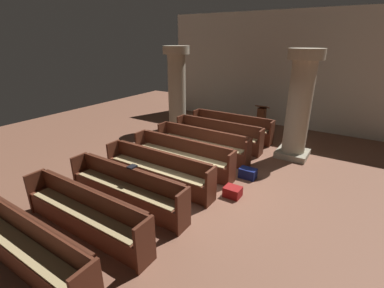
{
  "coord_description": "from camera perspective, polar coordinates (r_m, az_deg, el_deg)",
  "views": [
    {
      "loc": [
        3.13,
        -5.41,
        3.46
      ],
      "look_at": [
        -0.65,
        0.47,
        0.75
      ],
      "focal_mm": 25.48,
      "sensor_mm": 36.0,
      "label": 1
    }
  ],
  "objects": [
    {
      "name": "pew_row_3",
      "position": [
        7.56,
        -2.09,
        -2.15
      ],
      "size": [
        3.08,
        0.46,
        0.87
      ],
      "color": "#562819",
      "rests_on": "ground"
    },
    {
      "name": "pew_row_7",
      "position": [
        5.18,
        -31.51,
        -17.74
      ],
      "size": [
        3.08,
        0.46,
        0.87
      ],
      "color": "#562819",
      "rests_on": "ground"
    },
    {
      "name": "pew_row_2",
      "position": [
        8.39,
        2.05,
        0.27
      ],
      "size": [
        3.08,
        0.47,
        0.87
      ],
      "color": "#562819",
      "rests_on": "ground"
    },
    {
      "name": "pew_row_6",
      "position": [
        5.57,
        -21.66,
        -13.02
      ],
      "size": [
        3.08,
        0.46,
        0.87
      ],
      "color": "#562819",
      "rests_on": "ground"
    },
    {
      "name": "pillar_aisle_side",
      "position": [
        8.68,
        21.56,
        7.87
      ],
      "size": [
        0.99,
        0.99,
        3.22
      ],
      "color": "#9F967E",
      "rests_on": "ground"
    },
    {
      "name": "pew_row_5",
      "position": [
        6.12,
        -13.65,
        -8.75
      ],
      "size": [
        3.08,
        0.47,
        0.87
      ],
      "color": "#562819",
      "rests_on": "ground"
    },
    {
      "name": "back_wall",
      "position": [
        11.98,
        17.99,
        14.4
      ],
      "size": [
        10.0,
        0.16,
        4.5
      ],
      "primitive_type": "cube",
      "color": "beige",
      "rests_on": "ground"
    },
    {
      "name": "pew_row_4",
      "position": [
        6.79,
        -7.23,
        -5.13
      ],
      "size": [
        3.08,
        0.46,
        0.87
      ],
      "color": "#562819",
      "rests_on": "ground"
    },
    {
      "name": "lectern",
      "position": [
        11.07,
        14.25,
        4.76
      ],
      "size": [
        0.48,
        0.45,
        1.08
      ],
      "color": "brown",
      "rests_on": "ground"
    },
    {
      "name": "ground_plane",
      "position": [
        7.15,
        2.38,
        -7.78
      ],
      "size": [
        19.2,
        19.2,
        0.0
      ],
      "primitive_type": "plane",
      "color": "brown"
    },
    {
      "name": "hymn_book",
      "position": [
        6.03,
        -12.45,
        -4.67
      ],
      "size": [
        0.15,
        0.19,
        0.04
      ],
      "primitive_type": "cube",
      "color": "black",
      "rests_on": "pew_row_5"
    },
    {
      "name": "kneeler_box_red",
      "position": [
        6.53,
        8.5,
        -9.86
      ],
      "size": [
        0.39,
        0.32,
        0.24
      ],
      "primitive_type": "cube",
      "color": "maroon",
      "rests_on": "ground"
    },
    {
      "name": "pillar_far_side",
      "position": [
        10.9,
        -3.19,
        11.75
      ],
      "size": [
        0.99,
        0.99,
        3.22
      ],
      "color": "#9F967E",
      "rests_on": "ground"
    },
    {
      "name": "kneeler_box_navy",
      "position": [
        7.4,
        11.59,
        -6.03
      ],
      "size": [
        0.44,
        0.28,
        0.27
      ],
      "primitive_type": "cube",
      "color": "navy",
      "rests_on": "ground"
    },
    {
      "name": "pew_row_1",
      "position": [
        9.27,
        5.43,
        2.25
      ],
      "size": [
        3.08,
        0.46,
        0.87
      ],
      "color": "#562819",
      "rests_on": "ground"
    },
    {
      "name": "pew_row_0",
      "position": [
        10.18,
        8.22,
        3.87
      ],
      "size": [
        3.08,
        0.46,
        0.87
      ],
      "color": "#562819",
      "rests_on": "ground"
    }
  ]
}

